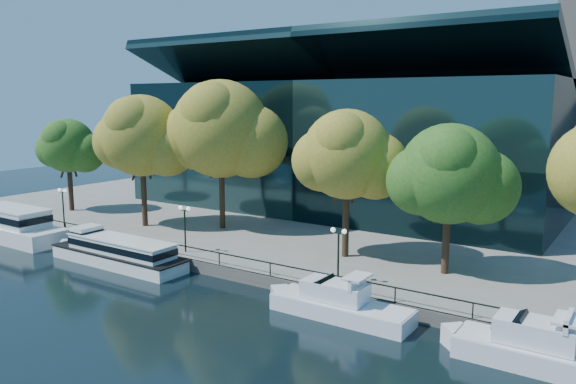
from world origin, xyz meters
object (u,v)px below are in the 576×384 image
Objects in this scene: cruiser_far at (535,348)px; lamp_0 at (63,199)px; large_vessel at (9,224)px; tree_4 at (451,176)px; tree_1 at (142,137)px; tour_boat at (115,250)px; tree_3 at (348,156)px; tree_2 at (222,131)px; lamp_2 at (338,243)px; cruiser_near at (335,303)px; lamp_1 at (185,218)px; tree_0 at (68,147)px.

cruiser_far is 2.49× the size of lamp_0.
large_vessel is 1.36× the size of tree_4.
large_vessel is 1.14× the size of tree_1.
tree_1 reaches higher than tour_boat.
lamp_0 is at bearing -167.68° from tree_3.
cruiser_far is 0.81× the size of tree_3.
large_vessel is 43.52m from tree_4.
cruiser_far is 15.00m from tree_4.
tree_2 is (17.88, 12.41, 9.43)m from large_vessel.
tree_3 reaches higher than lamp_2.
lamp_0 is (-29.39, -6.42, -5.45)m from tree_3.
cruiser_near is at bearing -5.82° from lamp_0.
large_vessel reaches higher than cruiser_far.
tree_3 is 3.05× the size of lamp_0.
tour_boat is 15.81m from tree_2.
tree_2 is at bearing 26.25° from tree_1.
tree_4 is (41.74, 10.15, 6.96)m from large_vessel.
cruiser_near is 1.05× the size of cruiser_far.
cruiser_far is 0.88× the size of tree_4.
lamp_0 is at bearing -147.93° from tree_2.
lamp_1 is 14.97m from lamp_2.
tree_2 is at bearing 82.04° from tour_boat.
tour_boat is 3.75× the size of lamp_2.
tree_4 is at bearing 0.62° from tree_3.
tree_0 is 0.80× the size of tree_1.
tree_0 is (-40.81, 9.35, 7.61)m from cruiser_near.
lamp_1 is at bearing -162.57° from tree_4.
lamp_2 reaches higher than cruiser_near.
lamp_1 is (4.86, 3.61, 2.76)m from tour_boat.
cruiser_far reaches higher than cruiser_near.
tree_1 is 31.40m from tree_4.
large_vessel is 35.66m from tree_3.
lamp_2 is (14.97, 0.00, 0.00)m from lamp_1.
tour_boat is 1.33× the size of tree_4.
tree_4 is 2.81× the size of lamp_0.
tree_0 is at bearing -172.24° from tree_2.
tree_2 is 24.10m from tree_4.
tree_4 is (44.87, 0.60, -0.12)m from tree_0.
tree_1 is 3.36× the size of lamp_2.
tour_boat is at bearing -169.69° from lamp_2.
large_vessel is at bearing -145.24° from tree_2.
tree_2 is at bearing 34.76° from large_vessel.
cruiser_near is 4.90m from lamp_2.
lamp_1 is at bearing -152.37° from tree_3.
lamp_2 is at bearing -11.27° from tree_1.
cruiser_near is 30.03m from tree_1.
tree_2 is 21.27m from lamp_2.
tree_4 is (23.87, -2.26, -2.46)m from tree_2.
large_vessel is at bearing 179.92° from cruiser_far.
tree_3 is (-4.41, 9.86, 8.49)m from cruiser_near.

